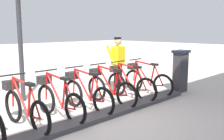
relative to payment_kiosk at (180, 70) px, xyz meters
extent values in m
plane|color=beige|center=(-0.05, 3.40, -0.67)|extent=(60.00, 60.00, 0.00)
cube|color=#47474C|center=(-0.05, 3.40, -0.62)|extent=(0.44, 6.08, 0.10)
cube|color=#38383D|center=(0.00, 0.00, -0.07)|extent=(0.28, 0.44, 1.20)
cube|color=#194C8C|center=(0.15, 0.00, 0.28)|extent=(0.03, 0.30, 0.40)
cube|color=black|center=(0.00, 0.00, 0.57)|extent=(0.36, 0.52, 0.08)
torus|color=black|center=(-0.03, 0.94, -0.33)|extent=(0.67, 0.09, 0.67)
torus|color=black|center=(1.02, 0.98, -0.33)|extent=(0.67, 0.09, 0.67)
cylinder|color=red|center=(0.68, 0.97, -0.05)|extent=(0.60, 0.06, 0.70)
cylinder|color=red|center=(0.34, 0.96, -0.09)|extent=(0.16, 0.05, 0.61)
cylinder|color=red|center=(0.62, 0.96, 0.25)|extent=(0.69, 0.07, 0.11)
cylinder|color=red|center=(0.18, 0.95, -0.36)|extent=(0.43, 0.05, 0.09)
cylinder|color=red|center=(0.12, 0.95, -0.06)|extent=(0.33, 0.04, 0.56)
cylinder|color=red|center=(0.99, 0.98, -0.02)|extent=(0.10, 0.04, 0.62)
cube|color=black|center=(0.28, 0.95, 0.24)|extent=(0.22, 0.11, 0.06)
cylinder|color=black|center=(0.96, 0.98, 0.33)|extent=(0.05, 0.54, 0.03)
cube|color=#2D2D2D|center=(1.07, 0.98, 0.11)|extent=(0.21, 0.29, 0.18)
torus|color=black|center=(-0.03, 1.70, -0.33)|extent=(0.67, 0.09, 0.67)
torus|color=black|center=(1.02, 1.73, -0.33)|extent=(0.67, 0.09, 0.67)
cylinder|color=red|center=(0.68, 1.72, -0.05)|extent=(0.60, 0.06, 0.70)
cylinder|color=red|center=(0.34, 1.71, -0.09)|extent=(0.16, 0.05, 0.61)
cylinder|color=red|center=(0.62, 1.72, 0.25)|extent=(0.69, 0.07, 0.11)
cylinder|color=red|center=(0.18, 1.70, -0.36)|extent=(0.43, 0.05, 0.09)
cylinder|color=red|center=(0.12, 1.70, -0.06)|extent=(0.33, 0.04, 0.56)
cylinder|color=red|center=(0.99, 1.73, -0.02)|extent=(0.10, 0.04, 0.62)
cube|color=black|center=(0.28, 1.71, 0.24)|extent=(0.22, 0.11, 0.06)
cylinder|color=black|center=(0.96, 1.73, 0.33)|extent=(0.05, 0.54, 0.03)
cube|color=#2D2D2D|center=(1.07, 1.73, 0.11)|extent=(0.21, 0.29, 0.18)
torus|color=black|center=(-0.03, 2.45, -0.33)|extent=(0.67, 0.09, 0.67)
torus|color=black|center=(1.02, 2.49, -0.33)|extent=(0.67, 0.09, 0.67)
cylinder|color=red|center=(0.68, 2.48, -0.05)|extent=(0.60, 0.06, 0.70)
cylinder|color=red|center=(0.34, 2.46, -0.09)|extent=(0.16, 0.05, 0.61)
cylinder|color=red|center=(0.62, 2.47, 0.25)|extent=(0.69, 0.07, 0.11)
cylinder|color=red|center=(0.18, 2.46, -0.36)|extent=(0.43, 0.05, 0.09)
cylinder|color=red|center=(0.12, 2.46, -0.06)|extent=(0.33, 0.04, 0.56)
cylinder|color=red|center=(0.99, 2.49, -0.02)|extent=(0.10, 0.04, 0.62)
cube|color=black|center=(0.28, 2.46, 0.24)|extent=(0.22, 0.11, 0.06)
cylinder|color=black|center=(0.96, 2.49, 0.33)|extent=(0.05, 0.54, 0.03)
cube|color=#2D2D2D|center=(1.07, 2.49, 0.11)|extent=(0.21, 0.29, 0.18)
torus|color=black|center=(-0.03, 3.21, -0.33)|extent=(0.67, 0.09, 0.67)
torus|color=black|center=(1.02, 3.24, -0.33)|extent=(0.67, 0.09, 0.67)
cylinder|color=red|center=(0.68, 3.23, -0.05)|extent=(0.60, 0.06, 0.70)
cylinder|color=red|center=(0.34, 3.22, -0.09)|extent=(0.16, 0.05, 0.61)
cylinder|color=red|center=(0.62, 3.23, 0.25)|extent=(0.69, 0.07, 0.11)
cylinder|color=red|center=(0.18, 3.21, -0.36)|extent=(0.43, 0.05, 0.09)
cylinder|color=red|center=(0.12, 3.21, -0.06)|extent=(0.33, 0.04, 0.56)
cylinder|color=red|center=(0.99, 3.24, -0.02)|extent=(0.10, 0.04, 0.62)
cube|color=black|center=(0.28, 3.22, 0.24)|extent=(0.22, 0.11, 0.06)
cylinder|color=black|center=(0.96, 3.24, 0.33)|extent=(0.05, 0.54, 0.03)
cube|color=#2D2D2D|center=(1.07, 3.24, 0.11)|extent=(0.21, 0.29, 0.18)
torus|color=black|center=(-0.03, 3.96, -0.33)|extent=(0.67, 0.09, 0.67)
torus|color=black|center=(1.02, 4.00, -0.33)|extent=(0.67, 0.09, 0.67)
cylinder|color=red|center=(0.68, 3.98, -0.05)|extent=(0.60, 0.06, 0.70)
cylinder|color=red|center=(0.34, 3.97, -0.09)|extent=(0.16, 0.05, 0.61)
cylinder|color=red|center=(0.62, 3.98, 0.25)|extent=(0.69, 0.07, 0.11)
cylinder|color=red|center=(0.18, 3.97, -0.36)|extent=(0.43, 0.05, 0.09)
cylinder|color=red|center=(0.12, 3.97, -0.06)|extent=(0.33, 0.04, 0.56)
cylinder|color=red|center=(0.99, 4.00, -0.02)|extent=(0.10, 0.04, 0.62)
cube|color=black|center=(0.28, 3.97, 0.24)|extent=(0.22, 0.11, 0.06)
cylinder|color=black|center=(0.96, 3.99, 0.33)|extent=(0.05, 0.54, 0.03)
cube|color=#2D2D2D|center=(1.07, 4.00, 0.11)|extent=(0.21, 0.29, 0.18)
torus|color=black|center=(-0.03, 4.72, -0.33)|extent=(0.67, 0.09, 0.67)
torus|color=black|center=(1.02, 4.75, -0.33)|extent=(0.67, 0.09, 0.67)
cylinder|color=red|center=(0.68, 4.74, -0.05)|extent=(0.60, 0.06, 0.70)
cylinder|color=red|center=(0.34, 4.73, -0.09)|extent=(0.16, 0.05, 0.61)
cylinder|color=red|center=(0.62, 4.74, 0.25)|extent=(0.69, 0.07, 0.11)
cylinder|color=red|center=(0.18, 4.72, -0.36)|extent=(0.43, 0.05, 0.09)
cylinder|color=red|center=(0.12, 4.72, -0.06)|extent=(0.33, 0.04, 0.56)
cylinder|color=red|center=(0.99, 4.75, -0.02)|extent=(0.10, 0.04, 0.62)
cube|color=black|center=(0.28, 4.73, 0.24)|extent=(0.22, 0.11, 0.06)
cylinder|color=black|center=(0.96, 4.75, 0.33)|extent=(0.05, 0.54, 0.03)
cube|color=#2D2D2D|center=(1.07, 4.75, 0.11)|extent=(0.21, 0.29, 0.18)
cube|color=white|center=(1.52, 1.32, -0.62)|extent=(0.28, 0.16, 0.10)
cube|color=white|center=(1.44, 1.08, -0.62)|extent=(0.28, 0.16, 0.10)
cylinder|color=black|center=(1.46, 1.30, -0.24)|extent=(0.15, 0.15, 0.82)
cylinder|color=black|center=(1.50, 1.10, -0.24)|extent=(0.15, 0.15, 0.82)
cube|color=yellow|center=(1.48, 1.20, 0.43)|extent=(0.33, 0.44, 0.56)
cylinder|color=yellow|center=(1.53, 1.48, 0.46)|extent=(0.35, 0.16, 0.57)
cylinder|color=yellow|center=(1.63, 0.97, 0.46)|extent=(0.35, 0.16, 0.57)
sphere|color=tan|center=(1.48, 1.20, 0.86)|extent=(0.22, 0.22, 0.22)
cylinder|color=black|center=(1.50, 1.21, 0.96)|extent=(0.22, 0.22, 0.06)
cylinder|color=#2D2D33|center=(2.40, 3.90, 1.36)|extent=(0.12, 0.12, 4.06)
camera|label=1|loc=(-3.92, 6.76, 1.21)|focal=40.18mm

